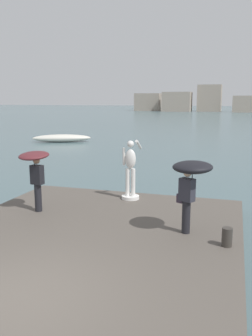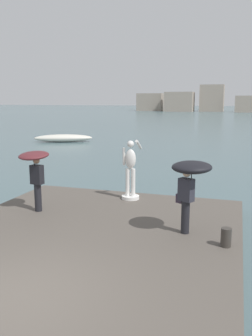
{
  "view_description": "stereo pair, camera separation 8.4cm",
  "coord_description": "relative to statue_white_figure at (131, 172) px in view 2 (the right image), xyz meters",
  "views": [
    {
      "loc": [
        3.58,
        -5.02,
        3.87
      ],
      "look_at": [
        0.0,
        6.58,
        1.55
      ],
      "focal_mm": 38.16,
      "sensor_mm": 36.0,
      "label": 1
    },
    {
      "loc": [
        3.66,
        -4.99,
        3.87
      ],
      "look_at": [
        0.0,
        6.58,
        1.55
      ],
      "focal_mm": 38.16,
      "sensor_mm": 36.0,
      "label": 2
    }
  ],
  "objects": [
    {
      "name": "statue_white_figure",
      "position": [
        0.0,
        0.0,
        0.0
      ],
      "size": [
        0.62,
        0.87,
        2.12
      ],
      "color": "white",
      "rests_on": "pier"
    },
    {
      "name": "pier",
      "position": [
        -0.1,
        -4.46,
        -1.16
      ],
      "size": [
        7.82,
        10.66,
        0.4
      ],
      "primitive_type": "cube",
      "color": "#564F47",
      "rests_on": "ground"
    },
    {
      "name": "boat_mid",
      "position": [
        -12.06,
        18.16,
        -1.0
      ],
      "size": [
        5.45,
        3.36,
        0.71
      ],
      "color": "silver",
      "rests_on": "ground"
    },
    {
      "name": "ground_plane",
      "position": [
        -0.1,
        33.21,
        -1.36
      ],
      "size": [
        400.0,
        400.0,
        0.0
      ],
      "primitive_type": "plane",
      "color": "#4C666B"
    },
    {
      "name": "onlooker_right",
      "position": [
        2.43,
        -2.77,
        0.6
      ],
      "size": [
        1.39,
        1.39,
        1.95
      ],
      "color": "black",
      "rests_on": "pier"
    },
    {
      "name": "mooring_bollard",
      "position": [
        3.41,
        -3.35,
        -0.73
      ],
      "size": [
        0.25,
        0.25,
        0.46
      ],
      "primitive_type": "cylinder",
      "color": "#38332D",
      "rests_on": "pier"
    },
    {
      "name": "onlooker_left",
      "position": [
        -2.45,
        -2.21,
        0.5
      ],
      "size": [
        1.06,
        1.07,
        1.92
      ],
      "color": "black",
      "rests_on": "pier"
    },
    {
      "name": "distant_skyline",
      "position": [
        -2.61,
        112.74,
        2.22
      ],
      "size": [
        62.47,
        13.26,
        8.85
      ],
      "color": "#A89989",
      "rests_on": "ground"
    }
  ]
}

